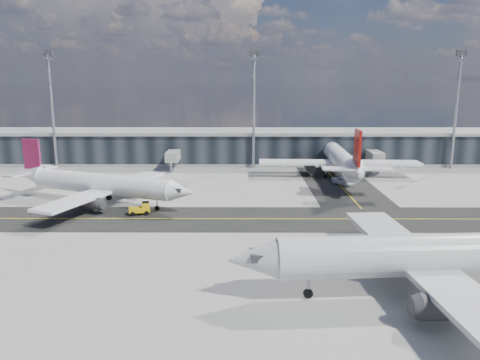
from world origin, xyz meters
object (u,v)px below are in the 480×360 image
(airliner_redtail, at_px, (340,159))
(airliner_af, at_px, (100,184))
(baggage_tug, at_px, (141,208))
(service_van, at_px, (344,181))
(airliner_near, at_px, (441,255))

(airliner_redtail, bearing_deg, airliner_af, -152.16)
(baggage_tug, relative_size, service_van, 0.64)
(airliner_near, distance_m, service_van, 52.35)
(airliner_near, height_order, service_van, airliner_near)
(airliner_redtail, bearing_deg, service_van, -92.44)
(airliner_af, relative_size, airliner_redtail, 0.83)
(airliner_af, distance_m, airliner_near, 58.71)
(service_van, bearing_deg, airliner_af, 170.28)
(airliner_af, bearing_deg, airliner_redtail, 136.97)
(airliner_near, xyz_separation_m, baggage_tug, (-37.41, 29.31, -3.25))
(airliner_near, height_order, baggage_tug, airliner_near)
(airliner_af, xyz_separation_m, service_van, (47.43, 16.06, -2.89))
(airliner_redtail, relative_size, service_van, 7.59)
(airliner_near, relative_size, service_van, 7.68)
(airliner_af, xyz_separation_m, airliner_near, (46.25, -36.16, 0.63))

